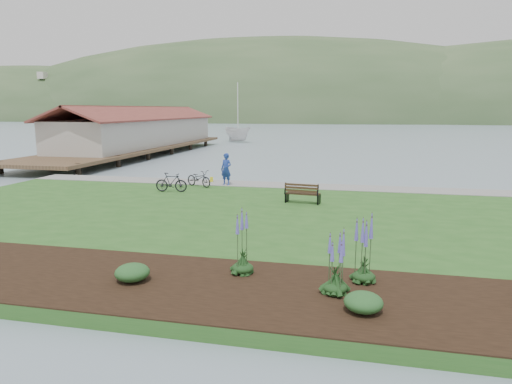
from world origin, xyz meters
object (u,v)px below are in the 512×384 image
bicycle_a (199,178)px  sailboat (238,142)px  person (226,166)px  park_bench (302,193)px

bicycle_a → sailboat: size_ratio=0.07×
person → sailboat: bearing=122.8°
bicycle_a → park_bench: bearing=-91.8°
park_bench → sailboat: (-15.86, 46.91, -0.93)m
park_bench → bicycle_a: bearing=159.7°
bicycle_a → sailboat: 44.19m
park_bench → bicycle_a: 7.73m
park_bench → sailboat: 49.52m
person → sailboat: (-10.53, 42.35, -1.58)m
park_bench → bicycle_a: size_ratio=0.92×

